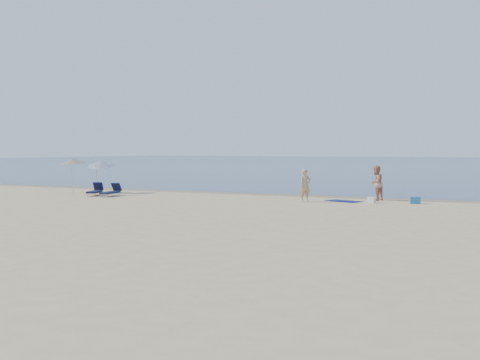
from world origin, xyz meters
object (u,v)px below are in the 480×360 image
at_px(blue_cooler, 415,200).
at_px(person_right, 376,183).
at_px(person_left, 305,185).
at_px(umbrella_near, 101,164).

bearing_deg(blue_cooler, person_right, 140.47).
bearing_deg(person_right, blue_cooler, 86.74).
xyz_separation_m(person_right, blue_cooler, (2.13, -0.96, -0.73)).
distance_m(person_left, umbrella_near, 13.14).
bearing_deg(person_left, person_right, -14.34).
distance_m(person_left, person_right, 3.78).
distance_m(person_right, umbrella_near, 16.26).
bearing_deg(blue_cooler, person_left, 179.05).
distance_m(blue_cooler, umbrella_near, 18.35).
relative_size(person_right, umbrella_near, 0.84).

